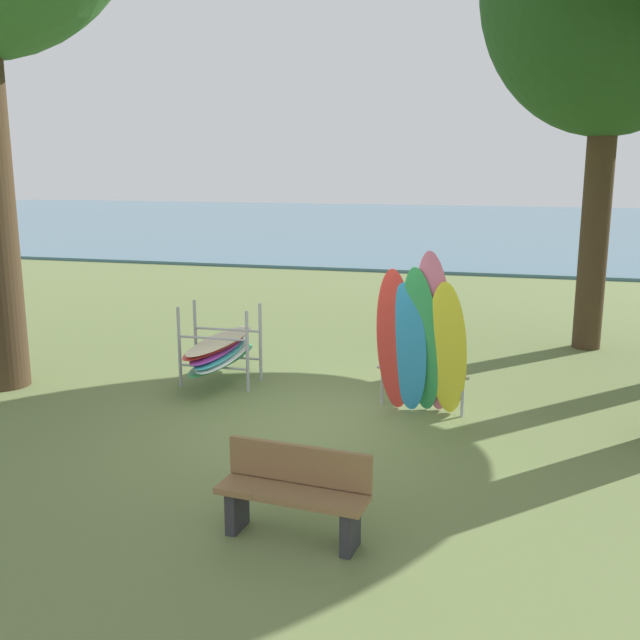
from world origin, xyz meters
name	(u,v)px	position (x,y,z in m)	size (l,w,h in m)	color
ground_plane	(309,422)	(0.00, 0.00, 0.00)	(80.00, 80.00, 0.00)	olive
lake_water	(461,225)	(0.00, 31.63, 0.05)	(80.00, 36.00, 0.10)	#477084
leaning_board_pile	(421,343)	(1.39, 0.63, 1.02)	(1.31, 0.81, 2.32)	red
board_storage_rack	(220,349)	(-1.79, 1.35, 0.55)	(1.15, 2.13, 1.25)	#9EA0A5
park_bench	(294,491)	(0.67, -2.94, 0.45)	(1.44, 0.56, 0.85)	#2D2D33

